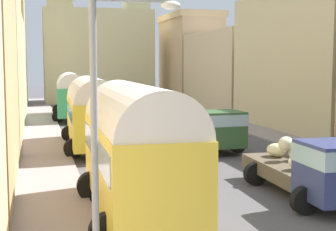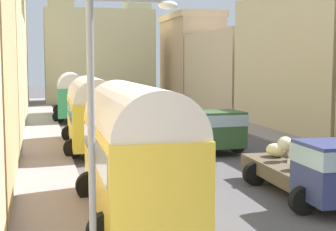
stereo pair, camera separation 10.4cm
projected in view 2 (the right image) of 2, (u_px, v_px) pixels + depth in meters
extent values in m
plane|color=#4F4B4F|center=(150.00, 132.00, 35.37)|extent=(154.00, 154.00, 0.00)
cube|color=gray|center=(43.00, 134.00, 33.54)|extent=(2.50, 70.00, 0.14)
cube|color=gray|center=(245.00, 127.00, 37.20)|extent=(2.50, 70.00, 0.14)
cube|color=tan|center=(1.00, 50.00, 53.17)|extent=(5.30, 12.74, 12.33)
cube|color=#CAB98C|center=(300.00, 61.00, 35.73)|extent=(4.09, 14.49, 9.87)
cube|color=#CCB38D|center=(231.00, 72.00, 50.31)|extent=(5.55, 14.31, 7.92)
cube|color=tan|center=(191.00, 61.00, 62.77)|extent=(5.23, 11.03, 10.11)
cube|color=#D0B083|center=(191.00, 17.00, 62.21)|extent=(5.76, 11.03, 0.75)
cube|color=beige|center=(99.00, 57.00, 62.35)|extent=(13.06, 6.26, 11.25)
cube|color=beige|center=(61.00, 30.00, 59.38)|extent=(2.90, 2.90, 17.33)
cube|color=beige|center=(137.00, 32.00, 61.69)|extent=(2.90, 2.90, 17.33)
cube|color=yellow|center=(135.00, 164.00, 15.35)|extent=(2.64, 8.07, 2.46)
cylinder|color=silver|center=(134.00, 124.00, 15.23)|extent=(2.59, 7.91, 2.41)
cube|color=#99B7C6|center=(134.00, 146.00, 15.30)|extent=(2.68, 7.43, 0.79)
cylinder|color=black|center=(90.00, 186.00, 17.61)|extent=(1.00, 0.35, 1.00)
cylinder|color=black|center=(155.00, 182.00, 18.15)|extent=(1.00, 0.35, 1.00)
cylinder|color=black|center=(194.00, 225.00, 13.34)|extent=(1.00, 0.35, 1.00)
cube|color=gold|center=(92.00, 119.00, 28.23)|extent=(2.78, 9.01, 2.29)
cylinder|color=silver|center=(92.00, 99.00, 28.11)|extent=(2.72, 8.83, 2.44)
cube|color=#99B7C6|center=(92.00, 111.00, 28.18)|extent=(2.80, 8.30, 0.73)
cylinder|color=black|center=(70.00, 134.00, 30.77)|extent=(1.00, 0.35, 1.00)
cylinder|color=black|center=(108.00, 133.00, 31.29)|extent=(1.00, 0.35, 1.00)
cylinder|color=black|center=(73.00, 149.00, 25.40)|extent=(1.00, 0.35, 1.00)
cylinder|color=black|center=(120.00, 147.00, 25.92)|extent=(1.00, 0.35, 1.00)
cube|color=#359A62|center=(71.00, 100.00, 43.71)|extent=(2.73, 9.68, 2.32)
cylinder|color=silver|center=(71.00, 86.00, 43.59)|extent=(2.67, 9.48, 2.29)
cube|color=#99B7C6|center=(71.00, 94.00, 43.66)|extent=(2.74, 8.91, 0.74)
cylinder|color=black|center=(58.00, 110.00, 46.48)|extent=(1.00, 0.35, 1.00)
cylinder|color=black|center=(83.00, 110.00, 46.96)|extent=(1.00, 0.35, 1.00)
cylinder|color=black|center=(59.00, 117.00, 40.71)|extent=(1.00, 0.35, 1.00)
cylinder|color=black|center=(87.00, 116.00, 41.18)|extent=(1.00, 0.35, 1.00)
cube|color=navy|center=(336.00, 171.00, 15.96)|extent=(2.22, 2.19, 1.84)
cube|color=brown|center=(289.00, 170.00, 19.25)|extent=(2.30, 4.59, 0.55)
ellipsoid|color=beige|center=(298.00, 162.00, 17.88)|extent=(0.93, 0.76, 0.58)
ellipsoid|color=beige|center=(298.00, 154.00, 19.46)|extent=(1.00, 1.06, 0.58)
ellipsoid|color=beige|center=(276.00, 150.00, 20.44)|extent=(0.90, 1.04, 0.54)
ellipsoid|color=beige|center=(285.00, 144.00, 19.49)|extent=(0.95, 0.95, 0.56)
cylinder|color=black|center=(303.00, 201.00, 15.92)|extent=(0.90, 0.31, 0.90)
cylinder|color=black|center=(304.00, 171.00, 20.25)|extent=(0.90, 0.32, 0.90)
cylinder|color=black|center=(254.00, 174.00, 19.79)|extent=(0.90, 0.32, 0.90)
cube|color=#31552F|center=(219.00, 129.00, 26.30)|extent=(2.33, 2.11, 1.85)
cube|color=#99B7C6|center=(220.00, 119.00, 26.25)|extent=(2.38, 2.19, 0.59)
cube|color=brown|center=(196.00, 132.00, 29.93)|extent=(2.42, 5.47, 0.55)
ellipsoid|color=beige|center=(204.00, 126.00, 28.43)|extent=(1.02, 0.86, 0.53)
ellipsoid|color=beige|center=(204.00, 126.00, 28.35)|extent=(1.16, 1.22, 0.59)
ellipsoid|color=beige|center=(199.00, 122.00, 29.92)|extent=(1.21, 1.21, 0.57)
ellipsoid|color=beige|center=(193.00, 120.00, 28.72)|extent=(0.96, 0.76, 0.45)
ellipsoid|color=silver|center=(202.00, 115.00, 29.95)|extent=(1.18, 1.06, 0.58)
cylinder|color=black|center=(237.00, 144.00, 26.98)|extent=(0.90, 0.31, 0.90)
cylinder|color=black|center=(197.00, 146.00, 26.35)|extent=(0.90, 0.31, 0.90)
cylinder|color=black|center=(207.00, 133.00, 31.26)|extent=(0.90, 0.31, 0.90)
cylinder|color=black|center=(172.00, 135.00, 30.62)|extent=(0.90, 0.31, 0.90)
cube|color=silver|center=(174.00, 123.00, 34.95)|extent=(1.69, 4.24, 0.81)
cube|color=#96B1CE|center=(174.00, 114.00, 34.89)|extent=(1.43, 2.23, 0.48)
cylinder|color=black|center=(190.00, 130.00, 33.98)|extent=(0.60, 0.21, 0.60)
cylinder|color=black|center=(169.00, 131.00, 33.53)|extent=(0.60, 0.21, 0.60)
cylinder|color=black|center=(178.00, 126.00, 36.45)|extent=(0.60, 0.21, 0.60)
cylinder|color=black|center=(158.00, 126.00, 36.00)|extent=(0.60, 0.21, 0.60)
cube|color=#AD3622|center=(137.00, 108.00, 47.61)|extent=(1.81, 3.85, 0.70)
cube|color=#8DC2CC|center=(137.00, 101.00, 47.55)|extent=(1.52, 2.03, 0.59)
cylinder|color=black|center=(148.00, 112.00, 46.67)|extent=(0.60, 0.21, 0.60)
cylinder|color=black|center=(131.00, 112.00, 46.35)|extent=(0.60, 0.21, 0.60)
cylinder|color=black|center=(144.00, 110.00, 48.95)|extent=(0.60, 0.21, 0.60)
cylinder|color=black|center=(127.00, 110.00, 48.63)|extent=(0.60, 0.21, 0.60)
cube|color=silver|center=(125.00, 102.00, 54.70)|extent=(1.66, 3.71, 0.71)
cube|color=#8EB3C2|center=(125.00, 97.00, 54.64)|extent=(1.44, 1.94, 0.45)
cylinder|color=black|center=(134.00, 106.00, 53.81)|extent=(0.60, 0.21, 0.60)
cylinder|color=black|center=(119.00, 106.00, 53.44)|extent=(0.60, 0.21, 0.60)
cylinder|color=black|center=(131.00, 104.00, 56.02)|extent=(0.60, 0.21, 0.60)
cylinder|color=black|center=(116.00, 104.00, 55.65)|extent=(0.60, 0.21, 0.60)
cube|color=silver|center=(167.00, 149.00, 24.31)|extent=(1.99, 4.20, 0.80)
cube|color=#9FADD0|center=(167.00, 135.00, 24.24)|extent=(1.64, 2.23, 0.54)
cylinder|color=black|center=(143.00, 153.00, 25.27)|extent=(0.60, 0.21, 0.60)
cylinder|color=black|center=(175.00, 151.00, 25.82)|extent=(0.60, 0.21, 0.60)
cylinder|color=black|center=(158.00, 162.00, 22.89)|extent=(0.60, 0.21, 0.60)
cylinder|color=black|center=(193.00, 160.00, 23.43)|extent=(0.60, 0.21, 0.60)
cube|color=#AB3532|center=(112.00, 118.00, 38.51)|extent=(1.63, 4.40, 0.67)
cube|color=#98ABCA|center=(112.00, 110.00, 38.44)|extent=(1.39, 2.30, 0.57)
cylinder|color=black|center=(100.00, 121.00, 39.63)|extent=(0.60, 0.21, 0.60)
cylinder|color=black|center=(119.00, 120.00, 40.04)|extent=(0.60, 0.21, 0.60)
cylinder|color=black|center=(105.00, 125.00, 37.04)|extent=(0.60, 0.21, 0.60)
cylinder|color=black|center=(125.00, 124.00, 37.45)|extent=(0.60, 0.21, 0.60)
cube|color=#B22423|center=(101.00, 109.00, 45.62)|extent=(1.67, 4.44, 0.75)
cube|color=#A2BCD1|center=(101.00, 102.00, 45.55)|extent=(1.43, 2.33, 0.54)
cylinder|color=black|center=(91.00, 112.00, 46.81)|extent=(0.60, 0.21, 0.60)
cylinder|color=black|center=(108.00, 112.00, 47.15)|extent=(0.60, 0.21, 0.60)
cylinder|color=black|center=(93.00, 115.00, 44.16)|extent=(0.60, 0.21, 0.60)
cylinder|color=black|center=(111.00, 114.00, 44.51)|extent=(0.60, 0.21, 0.60)
cylinder|color=gray|center=(91.00, 139.00, 11.04)|extent=(0.16, 0.16, 6.25)
ellipsoid|color=silver|center=(168.00, 5.00, 11.17)|extent=(0.44, 0.28, 0.20)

